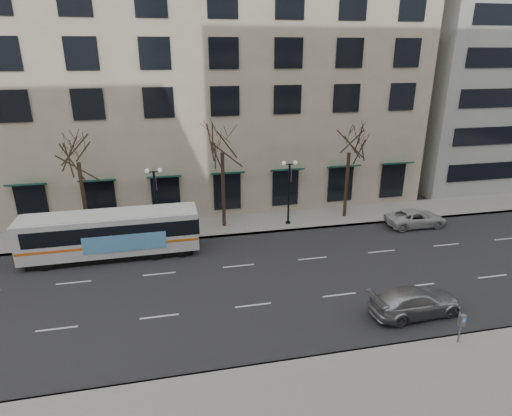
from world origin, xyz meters
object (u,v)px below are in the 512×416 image
object	(u,v)px
silver_car	(415,302)
pay_station	(462,323)
tree_far_left	(76,149)
lamp_post_right	(289,190)
tree_far_mid	(222,140)
city_bus	(112,233)
lamp_post_left	(156,199)
tree_far_right	(350,141)
white_pickup	(416,218)

from	to	relation	value
silver_car	pay_station	world-z (taller)	pay_station
tree_far_left	silver_car	size ratio (longest dim) A/B	1.69
lamp_post_right	pay_station	distance (m)	16.27
tree_far_left	tree_far_mid	xyz separation A→B (m)	(10.00, 0.00, 0.21)
tree_far_mid	city_bus	xyz separation A→B (m)	(-7.90, -3.38, -5.22)
lamp_post_left	silver_car	bearing A→B (deg)	-44.75
tree_far_left	city_bus	size ratio (longest dim) A/B	0.73
silver_car	pay_station	distance (m)	2.84
pay_station	lamp_post_left	bearing A→B (deg)	123.41
tree_far_mid	tree_far_right	bearing A→B (deg)	-0.00
tree_far_mid	silver_car	distance (m)	17.03
tree_far_mid	tree_far_right	xyz separation A→B (m)	(10.00, -0.00, -0.48)
white_pickup	tree_far_mid	bearing A→B (deg)	79.28
tree_far_left	lamp_post_left	size ratio (longest dim) A/B	1.60
lamp_post_right	pay_station	world-z (taller)	lamp_post_right
silver_car	white_pickup	distance (m)	12.62
tree_far_mid	silver_car	size ratio (longest dim) A/B	1.73
tree_far_right	city_bus	size ratio (longest dim) A/B	0.71
tree_far_left	city_bus	bearing A→B (deg)	-58.20
pay_station	tree_far_left	bearing A→B (deg)	131.20
silver_car	lamp_post_right	bearing A→B (deg)	9.92
tree_far_mid	pay_station	distance (m)	19.40
tree_far_mid	lamp_post_left	size ratio (longest dim) A/B	1.64
tree_far_left	tree_far_mid	distance (m)	10.00
city_bus	white_pickup	size ratio (longest dim) A/B	2.44
tree_far_left	white_pickup	xyz separation A→B (m)	(24.73, -2.86, -6.05)
tree_far_right	tree_far_mid	bearing A→B (deg)	180.00
tree_far_mid	white_pickup	xyz separation A→B (m)	(14.73, -2.86, -6.25)
tree_far_mid	lamp_post_left	world-z (taller)	tree_far_mid
lamp_post_left	white_pickup	distance (m)	19.98
tree_far_mid	pay_station	xyz separation A→B (m)	(8.77, -16.34, -5.69)
lamp_post_left	lamp_post_right	distance (m)	10.00
tree_far_right	white_pickup	xyz separation A→B (m)	(4.73, -2.86, -5.77)
tree_far_left	silver_car	distance (m)	23.45
city_bus	silver_car	world-z (taller)	city_bus
tree_far_right	lamp_post_right	world-z (taller)	tree_far_right
lamp_post_right	tree_far_right	bearing A→B (deg)	6.85
lamp_post_right	silver_car	bearing A→B (deg)	-76.48
lamp_post_left	lamp_post_right	bearing A→B (deg)	0.00
tree_far_right	lamp_post_right	xyz separation A→B (m)	(-4.99, -0.60, -3.48)
city_bus	lamp_post_right	bearing A→B (deg)	11.49
tree_far_mid	lamp_post_left	distance (m)	6.40
tree_far_left	tree_far_mid	world-z (taller)	tree_far_mid
white_pickup	pay_station	world-z (taller)	pay_station
tree_far_left	city_bus	xyz separation A→B (m)	(2.10, -3.38, -5.01)
tree_far_left	lamp_post_right	xyz separation A→B (m)	(15.01, -0.60, -3.75)
lamp_post_right	silver_car	distance (m)	13.57
city_bus	tree_far_left	bearing A→B (deg)	121.14
white_pickup	pay_station	distance (m)	14.75
city_bus	silver_car	distance (m)	19.05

